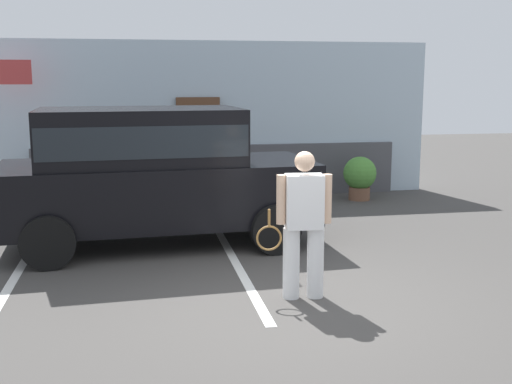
% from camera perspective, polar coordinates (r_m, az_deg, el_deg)
% --- Properties ---
extents(ground_plane, '(40.00, 40.00, 0.00)m').
position_cam_1_polar(ground_plane, '(7.31, 3.67, -9.71)').
color(ground_plane, '#423F3D').
extents(parking_stripe_0, '(0.12, 4.40, 0.01)m').
position_cam_1_polar(parking_stripe_0, '(8.66, -20.78, -7.15)').
color(parking_stripe_0, silver).
rests_on(parking_stripe_0, ground_plane).
extents(parking_stripe_1, '(0.12, 4.40, 0.01)m').
position_cam_1_polar(parking_stripe_1, '(8.62, -1.69, -6.57)').
color(parking_stripe_1, silver).
rests_on(parking_stripe_1, ground_plane).
extents(house_frontage, '(9.09, 0.40, 3.25)m').
position_cam_1_polar(house_frontage, '(13.54, -3.41, 6.07)').
color(house_frontage, silver).
rests_on(house_frontage, ground_plane).
extents(parked_suv, '(4.70, 2.37, 2.05)m').
position_cam_1_polar(parked_suv, '(9.59, -9.36, 2.00)').
color(parked_suv, black).
rests_on(parked_suv, ground_plane).
extents(tennis_player_man, '(0.88, 0.30, 1.69)m').
position_cam_1_polar(tennis_player_man, '(7.19, 4.26, -2.80)').
color(tennis_player_man, white).
rests_on(tennis_player_man, ground_plane).
extents(potted_plant_by_porch, '(0.68, 0.68, 0.90)m').
position_cam_1_polar(potted_plant_by_porch, '(13.30, 9.27, 1.43)').
color(potted_plant_by_porch, brown).
rests_on(potted_plant_by_porch, ground_plane).
extents(flag_pole, '(0.80, 0.05, 2.87)m').
position_cam_1_polar(flag_pole, '(12.85, -21.86, 7.26)').
color(flag_pole, silver).
rests_on(flag_pole, ground_plane).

